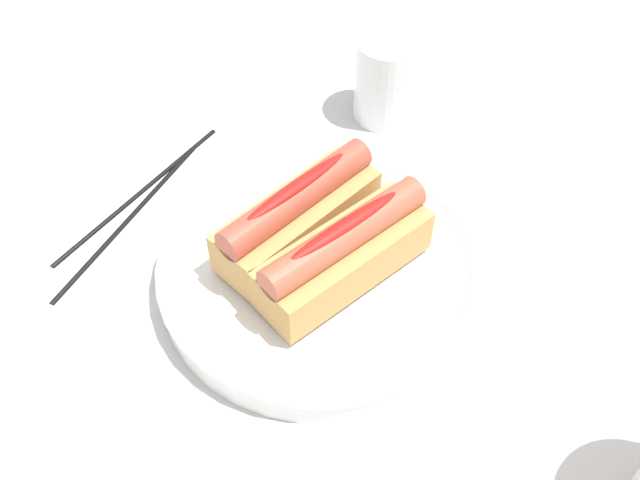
% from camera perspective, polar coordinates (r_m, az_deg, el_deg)
% --- Properties ---
extents(ground_plane, '(2.40, 2.40, 0.00)m').
position_cam_1_polar(ground_plane, '(0.63, -0.45, -2.19)').
color(ground_plane, beige).
extents(serving_bowl, '(0.27, 0.27, 0.03)m').
position_cam_1_polar(serving_bowl, '(0.61, 0.00, -2.18)').
color(serving_bowl, white).
rests_on(serving_bowl, ground_plane).
extents(hotdog_front, '(0.16, 0.09, 0.06)m').
position_cam_1_polar(hotdog_front, '(0.59, -1.85, 1.96)').
color(hotdog_front, tan).
rests_on(hotdog_front, serving_bowl).
extents(hotdog_back, '(0.16, 0.10, 0.06)m').
position_cam_1_polar(hotdog_back, '(0.56, 1.94, -1.00)').
color(hotdog_back, tan).
rests_on(hotdog_back, serving_bowl).
extents(water_glass, '(0.07, 0.07, 0.09)m').
position_cam_1_polar(water_glass, '(0.76, 5.34, 12.42)').
color(water_glass, white).
rests_on(water_glass, ground_plane).
extents(chopstick_near, '(0.22, 0.01, 0.01)m').
position_cam_1_polar(chopstick_near, '(0.69, -14.83, 1.80)').
color(chopstick_near, black).
rests_on(chopstick_near, ground_plane).
extents(chopstick_far, '(0.22, 0.03, 0.01)m').
position_cam_1_polar(chopstick_far, '(0.71, -14.11, 3.71)').
color(chopstick_far, black).
rests_on(chopstick_far, ground_plane).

